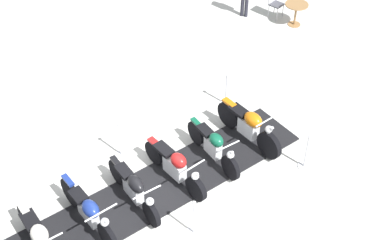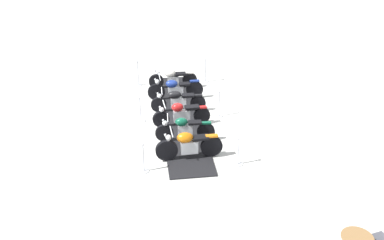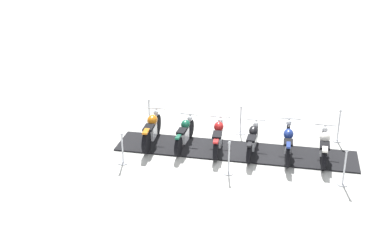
{
  "view_description": "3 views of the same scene",
  "coord_description": "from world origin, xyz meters",
  "px_view_note": "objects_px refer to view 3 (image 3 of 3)",
  "views": [
    {
      "loc": [
        -6.23,
        -6.03,
        9.69
      ],
      "look_at": [
        1.93,
        0.45,
        0.61
      ],
      "focal_mm": 52.31,
      "sensor_mm": 36.0,
      "label": 1
    },
    {
      "loc": [
        14.04,
        -5.29,
        8.08
      ],
      "look_at": [
        1.62,
        -0.18,
        0.78
      ],
      "focal_mm": 41.86,
      "sensor_mm": 36.0,
      "label": 2
    },
    {
      "loc": [
        2.25,
        14.97,
        7.52
      ],
      "look_at": [
        1.39,
        -0.19,
        1.07
      ],
      "focal_mm": 48.19,
      "sensor_mm": 36.0,
      "label": 3
    }
  ],
  "objects_px": {
    "stanchion_right_mid": "(240,125)",
    "stanchion_right_front": "(338,130)",
    "motorcycle_black": "(253,139)",
    "motorcycle_forest": "(185,133)",
    "stanchion_right_rear": "(149,117)",
    "motorcycle_cream": "(324,145)",
    "motorcycle_copper": "(152,129)",
    "stanchion_left_rear": "(123,154)",
    "stanchion_left_front": "(344,172)",
    "motorcycle_navy": "(288,141)",
    "stanchion_left_mid": "(229,163)",
    "motorcycle_maroon": "(218,136)"
  },
  "relations": [
    {
      "from": "stanchion_right_mid",
      "to": "motorcycle_navy",
      "type": "bearing_deg",
      "value": 124.3
    },
    {
      "from": "motorcycle_navy",
      "to": "motorcycle_forest",
      "type": "bearing_deg",
      "value": 88.57
    },
    {
      "from": "stanchion_right_front",
      "to": "motorcycle_forest",
      "type": "bearing_deg",
      "value": 1.38
    },
    {
      "from": "stanchion_right_rear",
      "to": "motorcycle_black",
      "type": "bearing_deg",
      "value": 144.58
    },
    {
      "from": "motorcycle_navy",
      "to": "motorcycle_copper",
      "type": "bearing_deg",
      "value": 88.61
    },
    {
      "from": "motorcycle_navy",
      "to": "motorcycle_forest",
      "type": "height_order",
      "value": "motorcycle_navy"
    },
    {
      "from": "stanchion_left_front",
      "to": "stanchion_right_rear",
      "type": "bearing_deg",
      "value": -39.1
    },
    {
      "from": "stanchion_right_mid",
      "to": "stanchion_right_rear",
      "type": "distance_m",
      "value": 3.32
    },
    {
      "from": "stanchion_left_rear",
      "to": "stanchion_left_front",
      "type": "height_order",
      "value": "stanchion_left_front"
    },
    {
      "from": "motorcycle_black",
      "to": "stanchion_right_rear",
      "type": "distance_m",
      "value": 4.14
    },
    {
      "from": "motorcycle_black",
      "to": "stanchion_left_front",
      "type": "distance_m",
      "value": 3.15
    },
    {
      "from": "stanchion_right_mid",
      "to": "motorcycle_black",
      "type": "bearing_deg",
      "value": 96.26
    },
    {
      "from": "motorcycle_cream",
      "to": "stanchion_right_rear",
      "type": "xyz_separation_m",
      "value": [
        5.53,
        -2.99,
        -0.15
      ]
    },
    {
      "from": "stanchion_left_rear",
      "to": "stanchion_left_front",
      "type": "relative_size",
      "value": 0.89
    },
    {
      "from": "motorcycle_forest",
      "to": "stanchion_right_mid",
      "type": "xyz_separation_m",
      "value": [
        -2.0,
        -0.98,
        -0.2
      ]
    },
    {
      "from": "motorcycle_black",
      "to": "stanchion_right_rear",
      "type": "relative_size",
      "value": 2.05
    },
    {
      "from": "motorcycle_copper",
      "to": "motorcycle_forest",
      "type": "bearing_deg",
      "value": -91.64
    },
    {
      "from": "stanchion_left_mid",
      "to": "stanchion_left_front",
      "type": "distance_m",
      "value": 3.32
    },
    {
      "from": "motorcycle_copper",
      "to": "stanchion_right_rear",
      "type": "distance_m",
      "value": 1.57
    },
    {
      "from": "motorcycle_black",
      "to": "stanchion_left_rear",
      "type": "distance_m",
      "value": 4.17
    },
    {
      "from": "motorcycle_black",
      "to": "stanchion_left_mid",
      "type": "distance_m",
      "value": 1.63
    },
    {
      "from": "stanchion_left_mid",
      "to": "motorcycle_navy",
      "type": "bearing_deg",
      "value": -152.54
    },
    {
      "from": "motorcycle_maroon",
      "to": "motorcycle_copper",
      "type": "relative_size",
      "value": 0.98
    },
    {
      "from": "motorcycle_maroon",
      "to": "stanchion_left_mid",
      "type": "distance_m",
      "value": 1.62
    },
    {
      "from": "stanchion_right_rear",
      "to": "stanchion_right_front",
      "type": "bearing_deg",
      "value": 165.1
    },
    {
      "from": "stanchion_right_front",
      "to": "stanchion_left_front",
      "type": "distance_m",
      "value": 2.98
    },
    {
      "from": "stanchion_right_front",
      "to": "stanchion_left_front",
      "type": "bearing_deg",
      "value": 75.1
    },
    {
      "from": "stanchion_left_mid",
      "to": "stanchion_right_front",
      "type": "height_order",
      "value": "stanchion_right_front"
    },
    {
      "from": "motorcycle_black",
      "to": "stanchion_right_front",
      "type": "height_order",
      "value": "stanchion_right_front"
    },
    {
      "from": "motorcycle_cream",
      "to": "motorcycle_copper",
      "type": "xyz_separation_m",
      "value": [
        5.41,
        -1.44,
        0.05
      ]
    },
    {
      "from": "motorcycle_cream",
      "to": "stanchion_left_mid",
      "type": "relative_size",
      "value": 1.91
    },
    {
      "from": "stanchion_right_mid",
      "to": "stanchion_right_front",
      "type": "relative_size",
      "value": 0.89
    },
    {
      "from": "stanchion_right_rear",
      "to": "motorcycle_forest",
      "type": "bearing_deg",
      "value": 123.4
    },
    {
      "from": "motorcycle_copper",
      "to": "stanchion_left_mid",
      "type": "xyz_separation_m",
      "value": [
        -2.32,
        2.18,
        -0.18
      ]
    },
    {
      "from": "motorcycle_copper",
      "to": "stanchion_left_mid",
      "type": "relative_size",
      "value": 2.02
    },
    {
      "from": "motorcycle_maroon",
      "to": "stanchion_right_rear",
      "type": "height_order",
      "value": "stanchion_right_rear"
    },
    {
      "from": "motorcycle_black",
      "to": "motorcycle_maroon",
      "type": "distance_m",
      "value": 1.12
    },
    {
      "from": "stanchion_right_mid",
      "to": "stanchion_left_front",
      "type": "relative_size",
      "value": 0.9
    },
    {
      "from": "stanchion_right_rear",
      "to": "stanchion_left_front",
      "type": "distance_m",
      "value": 7.27
    },
    {
      "from": "motorcycle_black",
      "to": "motorcycle_copper",
      "type": "bearing_deg",
      "value": 92.31
    },
    {
      "from": "motorcycle_navy",
      "to": "stanchion_right_rear",
      "type": "relative_size",
      "value": 2.21
    },
    {
      "from": "motorcycle_copper",
      "to": "stanchion_left_front",
      "type": "relative_size",
      "value": 1.9
    },
    {
      "from": "motorcycle_maroon",
      "to": "stanchion_right_rear",
      "type": "relative_size",
      "value": 2.09
    },
    {
      "from": "motorcycle_black",
      "to": "stanchion_left_rear",
      "type": "relative_size",
      "value": 2.05
    },
    {
      "from": "motorcycle_copper",
      "to": "stanchion_right_rear",
      "type": "relative_size",
      "value": 2.13
    },
    {
      "from": "motorcycle_navy",
      "to": "motorcycle_maroon",
      "type": "xyz_separation_m",
      "value": [
        2.17,
        -0.56,
        -0.02
      ]
    },
    {
      "from": "motorcycle_black",
      "to": "motorcycle_forest",
      "type": "bearing_deg",
      "value": 92.26
    },
    {
      "from": "motorcycle_cream",
      "to": "stanchion_left_rear",
      "type": "distance_m",
      "value": 6.3
    },
    {
      "from": "stanchion_right_front",
      "to": "stanchion_left_front",
      "type": "xyz_separation_m",
      "value": [
        0.77,
        2.88,
        -0.02
      ]
    },
    {
      "from": "motorcycle_black",
      "to": "stanchion_right_rear",
      "type": "xyz_separation_m",
      "value": [
        3.37,
        -2.4,
        -0.16
      ]
    }
  ]
}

